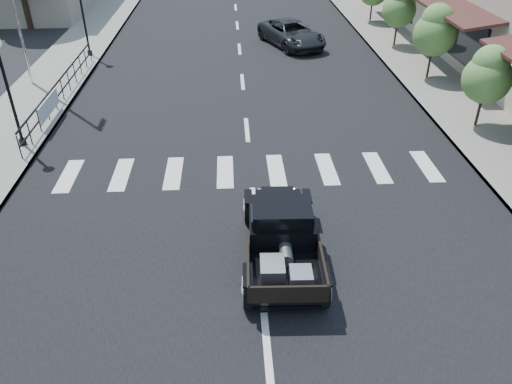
{
  "coord_description": "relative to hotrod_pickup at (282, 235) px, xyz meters",
  "views": [
    {
      "loc": [
        -0.58,
        -9.49,
        7.81
      ],
      "look_at": [
        0.01,
        1.22,
        1.0
      ],
      "focal_mm": 35.0,
      "sensor_mm": 36.0,
      "label": 1
    }
  ],
  "objects": [
    {
      "name": "ground",
      "position": [
        -0.53,
        0.28,
        -0.73
      ],
      "size": [
        120.0,
        120.0,
        0.0
      ],
      "primitive_type": "plane",
      "color": "black",
      "rests_on": "ground"
    },
    {
      "name": "road",
      "position": [
        -0.53,
        15.28,
        -0.72
      ],
      "size": [
        14.0,
        80.0,
        0.02
      ],
      "primitive_type": "cube",
      "color": "black",
      "rests_on": "ground"
    },
    {
      "name": "road_markings",
      "position": [
        -0.53,
        10.28,
        -0.73
      ],
      "size": [
        12.0,
        60.0,
        0.06
      ],
      "primitive_type": null,
      "color": "silver",
      "rests_on": "ground"
    },
    {
      "name": "sidewalk_left",
      "position": [
        -9.03,
        15.28,
        -0.66
      ],
      "size": [
        3.0,
        80.0,
        0.15
      ],
      "primitive_type": "cube",
      "color": "gray",
      "rests_on": "ground"
    },
    {
      "name": "sidewalk_right",
      "position": [
        7.97,
        15.28,
        -0.66
      ],
      "size": [
        3.0,
        80.0,
        0.15
      ],
      "primitive_type": "cube",
      "color": "gray",
      "rests_on": "ground"
    },
    {
      "name": "railing",
      "position": [
        -7.83,
        10.28,
        -0.08
      ],
      "size": [
        0.08,
        10.0,
        1.0
      ],
      "primitive_type": null,
      "color": "black",
      "rests_on": "sidewalk_left"
    },
    {
      "name": "banner",
      "position": [
        -7.75,
        8.28,
        -0.28
      ],
      "size": [
        0.04,
        2.2,
        0.6
      ],
      "primitive_type": null,
      "color": "silver",
      "rests_on": "sidewalk_left"
    },
    {
      "name": "lamp_post_b",
      "position": [
        -8.13,
        6.28,
        1.28
      ],
      "size": [
        0.36,
        0.36,
        3.72
      ],
      "primitive_type": null,
      "color": "black",
      "rests_on": "sidewalk_left"
    },
    {
      "name": "lamp_post_c",
      "position": [
        -8.13,
        16.28,
        1.28
      ],
      "size": [
        0.36,
        0.36,
        3.72
      ],
      "primitive_type": null,
      "color": "black",
      "rests_on": "sidewalk_left"
    },
    {
      "name": "small_tree_b",
      "position": [
        7.77,
        6.94,
        0.82
      ],
      "size": [
        1.68,
        1.68,
        2.8
      ],
      "primitive_type": null,
      "color": "#4D7937",
      "rests_on": "sidewalk_right"
    },
    {
      "name": "small_tree_c",
      "position": [
        7.77,
        12.06,
        0.96
      ],
      "size": [
        1.85,
        1.85,
        3.08
      ],
      "primitive_type": null,
      "color": "#4D7937",
      "rests_on": "sidewalk_right"
    },
    {
      "name": "small_tree_d",
      "position": [
        7.77,
        17.17,
        0.85
      ],
      "size": [
        1.72,
        1.72,
        2.86
      ],
      "primitive_type": null,
      "color": "#4D7937",
      "rests_on": "sidewalk_right"
    },
    {
      "name": "hotrod_pickup",
      "position": [
        0.0,
        0.0,
        0.0
      ],
      "size": [
        2.11,
        4.29,
        1.47
      ],
      "primitive_type": null,
      "rotation": [
        0.0,
        0.0,
        -0.03
      ],
      "color": "black",
      "rests_on": "ground"
    },
    {
      "name": "second_car",
      "position": [
        2.29,
        17.79,
        -0.08
      ],
      "size": [
        3.75,
        5.16,
        1.3
      ],
      "primitive_type": "imported",
      "rotation": [
        0.0,
        0.0,
        0.38
      ],
      "color": "black",
      "rests_on": "ground"
    }
  ]
}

